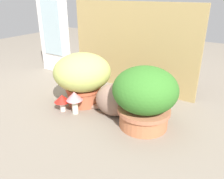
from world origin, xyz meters
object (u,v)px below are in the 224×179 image
(cat, at_px, (117,99))
(mushroom_ornament_red, at_px, (62,100))
(mushroom_ornament_pink, at_px, (74,98))
(leafy_planter, at_px, (145,96))
(grass_planter, at_px, (82,76))

(cat, distance_m, mushroom_ornament_red, 0.38)
(cat, relative_size, mushroom_ornament_red, 3.23)
(cat, height_order, mushroom_ornament_pink, cat)
(leafy_planter, distance_m, cat, 0.22)
(grass_planter, relative_size, leafy_planter, 1.06)
(leafy_planter, relative_size, cat, 0.99)
(cat, relative_size, mushroom_ornament_pink, 2.44)
(grass_planter, xyz_separation_m, cat, (0.31, -0.02, -0.09))
(leafy_planter, bearing_deg, grass_planter, 175.57)
(mushroom_ornament_red, height_order, mushroom_ornament_pink, mushroom_ornament_pink)
(cat, xyz_separation_m, mushroom_ornament_pink, (-0.26, -0.13, -0.01))
(cat, bearing_deg, mushroom_ornament_pink, -152.93)
(grass_planter, xyz_separation_m, mushroom_ornament_pink, (0.05, -0.15, -0.10))
(grass_planter, relative_size, mushroom_ornament_red, 3.36)
(cat, bearing_deg, leafy_planter, -4.93)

